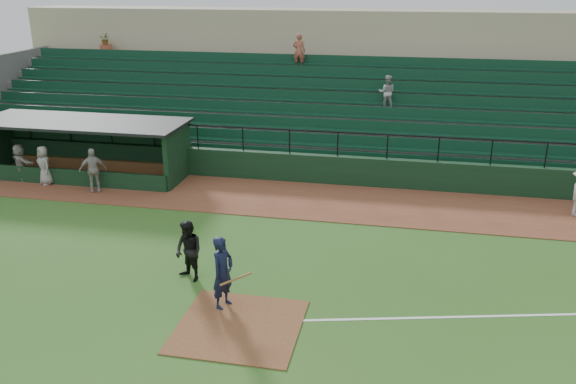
# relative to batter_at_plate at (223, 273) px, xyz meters

# --- Properties ---
(ground) EXTENTS (90.00, 90.00, 0.00)m
(ground) POSITION_rel_batter_at_plate_xyz_m (0.65, 0.16, -0.98)
(ground) COLOR #2D581C
(ground) RESTS_ON ground
(warning_track) EXTENTS (40.00, 4.00, 0.03)m
(warning_track) POSITION_rel_batter_at_plate_xyz_m (0.65, 8.16, -0.97)
(warning_track) COLOR brown
(warning_track) RESTS_ON ground
(home_plate_dirt) EXTENTS (3.00, 3.00, 0.03)m
(home_plate_dirt) POSITION_rel_batter_at_plate_xyz_m (0.65, -0.84, -0.97)
(home_plate_dirt) COLOR brown
(home_plate_dirt) RESTS_ON ground
(foul_line) EXTENTS (17.49, 4.44, 0.01)m
(foul_line) POSITION_rel_batter_at_plate_xyz_m (8.65, 1.36, -0.98)
(foul_line) COLOR white
(foul_line) RESTS_ON ground
(stadium_structure) EXTENTS (38.00, 13.08, 6.40)m
(stadium_structure) POSITION_rel_batter_at_plate_xyz_m (0.64, 16.61, 1.32)
(stadium_structure) COLOR black
(stadium_structure) RESTS_ON ground
(dugout) EXTENTS (8.90, 3.20, 2.42)m
(dugout) POSITION_rel_batter_at_plate_xyz_m (-9.10, 9.72, 0.35)
(dugout) COLOR black
(dugout) RESTS_ON ground
(batter_at_plate) EXTENTS (1.13, 0.83, 1.97)m
(batter_at_plate) POSITION_rel_batter_at_plate_xyz_m (0.00, 0.00, 0.00)
(batter_at_plate) COLOR black
(batter_at_plate) RESTS_ON ground
(umpire) EXTENTS (1.07, 1.00, 1.76)m
(umpire) POSITION_rel_batter_at_plate_xyz_m (-1.39, 1.23, -0.10)
(umpire) COLOR black
(umpire) RESTS_ON ground
(dugout_player_a) EXTENTS (1.11, 0.92, 1.78)m
(dugout_player_a) POSITION_rel_batter_at_plate_xyz_m (-7.70, 7.41, -0.06)
(dugout_player_a) COLOR #A9A39E
(dugout_player_a) RESTS_ON warning_track
(dugout_player_b) EXTENTS (0.95, 0.87, 1.63)m
(dugout_player_b) POSITION_rel_batter_at_plate_xyz_m (-10.10, 7.81, -0.14)
(dugout_player_b) COLOR gray
(dugout_player_b) RESTS_ON warning_track
(dugout_player_c) EXTENTS (1.51, 1.10, 1.58)m
(dugout_player_c) POSITION_rel_batter_at_plate_xyz_m (-11.37, 8.04, -0.16)
(dugout_player_c) COLOR #9D9993
(dugout_player_c) RESTS_ON warning_track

